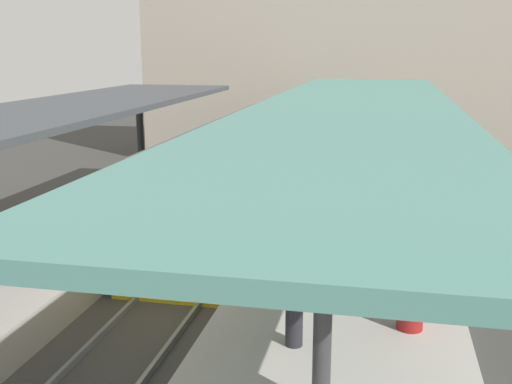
{
  "coord_description": "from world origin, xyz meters",
  "views": [
    {
      "loc": [
        4.46,
        -12.06,
        5.66
      ],
      "look_at": [
        0.8,
        5.24,
        1.48
      ],
      "focal_mm": 43.16,
      "sensor_mm": 36.0,
      "label": 1
    }
  ],
  "objects_px": {
    "commuter_train": "(244,171)",
    "litter_bin": "(411,307)",
    "platform_bench": "(308,224)",
    "platform_sign": "(416,182)",
    "passenger_near_bench": "(295,294)"
  },
  "relations": [
    {
      "from": "commuter_train",
      "to": "litter_bin",
      "type": "xyz_separation_m",
      "value": [
        5.01,
        -9.17,
        -0.33
      ]
    },
    {
      "from": "platform_bench",
      "to": "litter_bin",
      "type": "relative_size",
      "value": 1.75
    },
    {
      "from": "platform_bench",
      "to": "platform_sign",
      "type": "bearing_deg",
      "value": 0.92
    },
    {
      "from": "platform_bench",
      "to": "platform_sign",
      "type": "relative_size",
      "value": 0.63
    },
    {
      "from": "passenger_near_bench",
      "to": "platform_bench",
      "type": "bearing_deg",
      "value": 94.82
    },
    {
      "from": "platform_sign",
      "to": "litter_bin",
      "type": "bearing_deg",
      "value": -92.55
    },
    {
      "from": "platform_bench",
      "to": "passenger_near_bench",
      "type": "height_order",
      "value": "passenger_near_bench"
    },
    {
      "from": "platform_bench",
      "to": "litter_bin",
      "type": "distance_m",
      "value": 4.92
    },
    {
      "from": "commuter_train",
      "to": "litter_bin",
      "type": "distance_m",
      "value": 10.46
    },
    {
      "from": "platform_sign",
      "to": "litter_bin",
      "type": "relative_size",
      "value": 2.76
    },
    {
      "from": "commuter_train",
      "to": "platform_sign",
      "type": "height_order",
      "value": "commuter_train"
    },
    {
      "from": "commuter_train",
      "to": "platform_sign",
      "type": "distance_m",
      "value": 7.12
    },
    {
      "from": "commuter_train",
      "to": "passenger_near_bench",
      "type": "distance_m",
      "value": 10.65
    },
    {
      "from": "litter_bin",
      "to": "platform_bench",
      "type": "bearing_deg",
      "value": 117.66
    },
    {
      "from": "platform_bench",
      "to": "commuter_train",
      "type": "bearing_deg",
      "value": 119.58
    }
  ]
}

